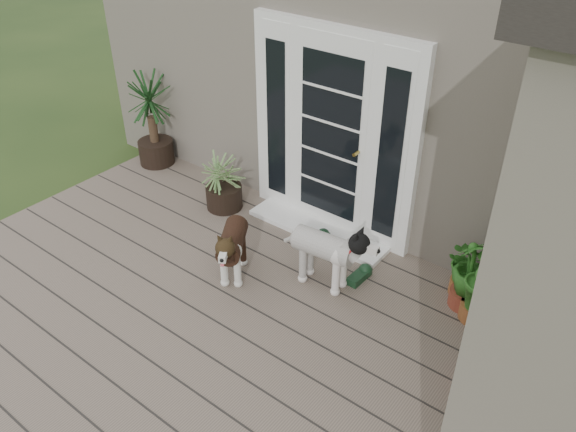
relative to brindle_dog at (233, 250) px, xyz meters
The scene contains 14 objects.
deck 1.07m from the brindle_dog, 65.34° to the right, with size 6.20×4.60×0.12m, color #6B5B4C.
house_main 3.55m from the brindle_dog, 82.84° to the left, with size 7.40×4.00×3.10m, color #665E54.
door_unit 1.52m from the brindle_dog, 80.33° to the left, with size 1.90×0.14×2.15m, color white.
door_step 1.14m from the brindle_dog, 78.60° to the left, with size 1.60×0.40×0.05m, color white.
brindle_dog is the anchor object (origin of this frame).
white_dog 0.86m from the brindle_dog, 28.79° to the left, with size 0.33×0.78×0.65m, color silver, non-canonical shape.
spider_plant 1.24m from the brindle_dog, 137.30° to the left, with size 0.68×0.68×0.73m, color #9EB670, non-canonical shape.
yucca 2.59m from the brindle_dog, 155.00° to the left, with size 0.84×0.84×1.21m, color black, non-canonical shape.
herb_a 2.15m from the brindle_dog, 30.37° to the left, with size 0.38×0.38×0.49m, color #265317.
herb_b 2.24m from the brindle_dog, 22.00° to the left, with size 0.40×0.40×0.59m, color #265A19.
herb_c 2.17m from the brindle_dog, 26.21° to the left, with size 0.38×0.38×0.59m, color #1D5117.
sapling 2.49m from the brindle_dog, ahead, with size 0.49×0.49×1.68m, color #1B5B1A, non-canonical shape.
clog_left 1.00m from the brindle_dog, 69.16° to the left, with size 0.16×0.34×0.10m, color black, non-canonical shape.
clog_right 1.23m from the brindle_dog, 33.95° to the left, with size 0.15×0.33×0.10m, color #13311B, non-canonical shape.
Camera 1 is at (2.66, -1.81, 3.69)m, focal length 36.00 mm.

